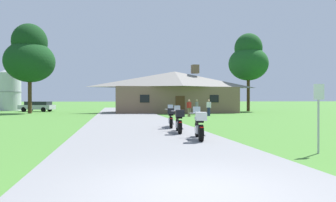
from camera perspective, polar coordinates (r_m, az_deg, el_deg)
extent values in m
plane|color=#42752D|center=(25.38, -6.85, -3.49)|extent=(500.00, 500.00, 0.00)
cube|color=slate|center=(23.39, -6.58, -3.74)|extent=(6.40, 80.00, 0.06)
cylinder|color=black|center=(13.36, 5.35, -5.24)|extent=(0.21, 0.65, 0.64)
cylinder|color=black|center=(11.93, 6.13, -5.90)|extent=(0.25, 0.66, 0.64)
cube|color=silver|center=(12.62, 5.73, -5.29)|extent=(0.34, 0.59, 0.30)
ellipsoid|color=#B2B5BC|center=(12.84, 5.59, -3.18)|extent=(0.38, 0.56, 0.26)
cube|color=black|center=(12.39, 5.84, -3.72)|extent=(0.36, 0.56, 0.10)
cylinder|color=silver|center=(13.27, 5.37, -2.24)|extent=(0.66, 0.13, 0.03)
cylinder|color=silver|center=(13.33, 5.35, -3.70)|extent=(0.10, 0.24, 0.73)
cube|color=#B2BCC6|center=(13.36, 5.32, -1.63)|extent=(0.33, 0.16, 0.27)
sphere|color=silver|center=(13.27, 5.37, -2.85)|extent=(0.11, 0.11, 0.11)
cube|color=silver|center=(11.83, 6.16, -2.84)|extent=(0.45, 0.42, 0.32)
cube|color=red|center=(11.69, 6.26, -4.92)|extent=(0.14, 0.05, 0.06)
cylinder|color=silver|center=(12.28, 6.59, -6.19)|extent=(0.15, 0.55, 0.07)
cylinder|color=black|center=(15.91, 1.73, -4.35)|extent=(0.18, 0.65, 0.64)
cylinder|color=black|center=(14.48, 2.22, -4.81)|extent=(0.23, 0.65, 0.64)
cube|color=silver|center=(15.17, 1.97, -4.35)|extent=(0.32, 0.59, 0.30)
ellipsoid|color=maroon|center=(15.40, 1.88, -2.61)|extent=(0.36, 0.55, 0.26)
cube|color=black|center=(14.95, 2.04, -3.04)|extent=(0.34, 0.55, 0.10)
cylinder|color=silver|center=(15.83, 1.74, -1.84)|extent=(0.66, 0.11, 0.03)
cylinder|color=silver|center=(15.88, 1.73, -3.06)|extent=(0.09, 0.24, 0.73)
cube|color=#B2BCC6|center=(15.92, 1.71, -1.32)|extent=(0.33, 0.15, 0.27)
sphere|color=silver|center=(15.83, 1.74, -2.35)|extent=(0.11, 0.11, 0.11)
cube|color=black|center=(14.39, 2.24, -2.29)|extent=(0.44, 0.40, 0.32)
cube|color=red|center=(14.24, 2.31, -3.99)|extent=(0.14, 0.05, 0.06)
cylinder|color=silver|center=(14.82, 2.65, -5.08)|extent=(0.13, 0.55, 0.07)
cylinder|color=black|center=(18.68, 0.45, -3.67)|extent=(0.21, 0.65, 0.64)
cylinder|color=black|center=(17.24, 0.59, -4.00)|extent=(0.25, 0.66, 0.64)
cube|color=silver|center=(17.93, 0.52, -3.64)|extent=(0.34, 0.59, 0.30)
ellipsoid|color=#1E3899|center=(18.17, 0.50, -2.17)|extent=(0.38, 0.56, 0.26)
cube|color=black|center=(17.71, 0.54, -2.52)|extent=(0.36, 0.56, 0.10)
cylinder|color=silver|center=(18.60, 0.46, -1.53)|extent=(0.66, 0.13, 0.03)
cylinder|color=silver|center=(18.66, 0.45, -2.57)|extent=(0.10, 0.24, 0.73)
cube|color=#B2BCC6|center=(18.70, 0.45, -1.09)|extent=(0.33, 0.16, 0.27)
sphere|color=silver|center=(18.61, 0.46, -1.96)|extent=(0.11, 0.11, 0.11)
cube|color=black|center=(17.16, 0.59, -1.88)|extent=(0.45, 0.42, 0.32)
cube|color=red|center=(17.01, 0.61, -3.30)|extent=(0.14, 0.05, 0.06)
cylinder|color=silver|center=(17.57, 1.01, -4.24)|extent=(0.15, 0.55, 0.07)
cube|color=brown|center=(39.47, 1.26, 0.19)|extent=(14.94, 6.52, 3.22)
pyramid|color=gray|center=(39.56, 1.26, 4.00)|extent=(15.84, 6.91, 2.04)
cube|color=brown|center=(40.27, 5.03, 5.89)|extent=(0.90, 0.90, 1.10)
cube|color=#472D19|center=(36.25, 2.26, -0.71)|extent=(1.10, 0.08, 2.10)
cube|color=black|center=(35.60, -4.33, 0.44)|extent=(1.10, 0.06, 0.90)
cube|color=black|center=(37.36, 8.55, 0.43)|extent=(1.10, 0.06, 0.90)
cylinder|color=black|center=(34.33, 5.30, -1.80)|extent=(0.14, 0.14, 0.86)
cylinder|color=black|center=(34.16, 5.40, -1.81)|extent=(0.14, 0.14, 0.86)
cube|color=gray|center=(34.23, 5.35, -0.62)|extent=(0.25, 0.38, 0.56)
cylinder|color=gray|center=(34.45, 5.22, -0.64)|extent=(0.09, 0.09, 0.58)
cylinder|color=gray|center=(34.01, 5.48, -0.65)|extent=(0.09, 0.09, 0.58)
sphere|color=tan|center=(34.22, 5.35, 0.09)|extent=(0.21, 0.21, 0.21)
cylinder|color=#B2AD99|center=(34.22, 5.35, 0.26)|extent=(0.22, 0.22, 0.05)
cylinder|color=navy|center=(31.51, 7.68, -1.98)|extent=(0.14, 0.14, 0.86)
cylinder|color=navy|center=(31.62, 7.41, -1.98)|extent=(0.14, 0.14, 0.86)
cube|color=silver|center=(31.54, 7.55, -0.69)|extent=(0.39, 0.42, 0.56)
cylinder|color=silver|center=(31.41, 7.88, -0.73)|extent=(0.09, 0.09, 0.58)
cylinder|color=silver|center=(31.68, 7.21, -0.72)|extent=(0.09, 0.09, 0.58)
sphere|color=tan|center=(31.54, 7.55, 0.07)|extent=(0.21, 0.21, 0.21)
cylinder|color=#75664C|center=(30.17, 3.78, -2.08)|extent=(0.14, 0.14, 0.86)
cylinder|color=#75664C|center=(30.28, 4.05, -2.07)|extent=(0.14, 0.14, 0.86)
cube|color=#A8231E|center=(30.20, 3.92, -0.73)|extent=(0.42, 0.35, 0.56)
cylinder|color=#A8231E|center=(30.06, 3.57, -0.77)|extent=(0.09, 0.09, 0.58)
cylinder|color=#A8231E|center=(30.35, 4.26, -0.76)|extent=(0.09, 0.09, 0.58)
sphere|color=tan|center=(30.20, 3.92, 0.07)|extent=(0.21, 0.21, 0.21)
cylinder|color=#9EA0A5|center=(10.57, 26.05, -3.07)|extent=(0.06, 0.06, 2.10)
cube|color=silver|center=(10.54, 26.12, 1.54)|extent=(0.36, 0.02, 0.48)
cylinder|color=#422D19|center=(45.25, 14.63, 1.46)|extent=(0.44, 0.44, 5.23)
ellipsoid|color=#194C1E|center=(45.53, 14.63, 6.68)|extent=(5.56, 5.56, 4.73)
ellipsoid|color=#16441B|center=(45.83, 14.63, 9.44)|extent=(3.90, 3.90, 4.17)
cylinder|color=#422D19|center=(40.50, -24.19, 1.16)|extent=(0.44, 0.44, 4.62)
ellipsoid|color=#143D19|center=(40.75, -24.20, 6.67)|extent=(5.84, 5.84, 4.96)
ellipsoid|color=#123716|center=(41.08, -24.20, 9.91)|extent=(4.09, 4.09, 4.38)
cylinder|color=#B2B7BC|center=(51.99, -27.20, 1.51)|extent=(3.13, 3.13, 5.64)
cone|color=#999EA3|center=(52.16, -27.21, 5.03)|extent=(3.19, 3.19, 0.78)
cylinder|color=gray|center=(51.99, -27.20, 1.51)|extent=(3.22, 3.22, 0.15)
cube|color=#ADAFB7|center=(46.38, -23.07, -1.05)|extent=(4.94, 3.09, 0.60)
cube|color=black|center=(46.27, -22.86, -0.38)|extent=(3.55, 2.48, 0.48)
cylinder|color=black|center=(46.39, -25.12, -1.42)|extent=(0.68, 0.40, 0.64)
cylinder|color=black|center=(47.84, -24.05, -1.37)|extent=(0.68, 0.40, 0.64)
cylinder|color=black|center=(44.95, -22.03, -1.47)|extent=(0.68, 0.40, 0.64)
cylinder|color=black|center=(46.44, -21.03, -1.42)|extent=(0.68, 0.40, 0.64)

